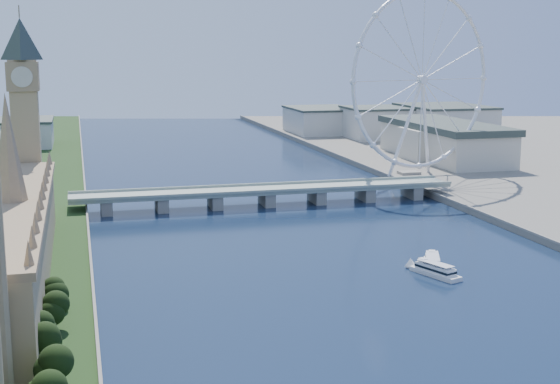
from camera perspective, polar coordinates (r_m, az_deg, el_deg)
name	(u,v)px	position (r m, az deg, el deg)	size (l,w,h in m)	color
parliament_range	(14,240)	(305.38, -18.89, -3.35)	(24.00, 200.00, 70.00)	tan
big_ben	(24,94)	(405.60, -18.23, 6.85)	(20.02, 20.02, 110.00)	tan
westminster_bridge	(267,194)	(446.16, -0.99, -0.11)	(220.00, 22.00, 9.50)	gray
london_eye	(422,81)	(531.04, 10.35, 8.03)	(113.60, 39.12, 124.30)	silver
county_hall	(443,162)	(628.27, 11.84, 2.13)	(54.00, 144.00, 35.00)	beige
city_skyline	(241,129)	(704.63, -2.89, 4.61)	(505.00, 280.00, 32.00)	beige
tour_boat_near	(435,276)	(315.49, 11.28, -6.02)	(6.59, 25.99, 5.71)	silver
tour_boat_far	(433,268)	(325.99, 11.09, -5.48)	(6.63, 26.12, 5.74)	white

